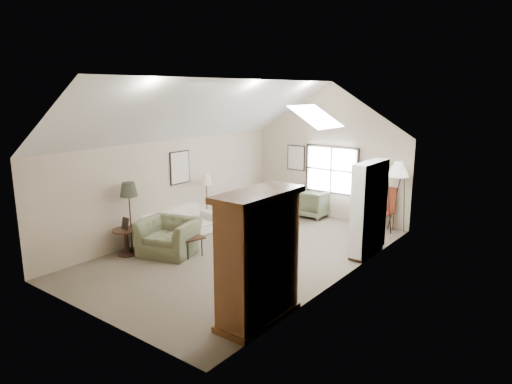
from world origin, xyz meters
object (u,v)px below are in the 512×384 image
Objects in this scene: armoire at (258,258)px; side_chair at (384,209)px; sofa at (175,224)px; side_table at (126,242)px; armchair_far at (313,203)px; armchair_near at (169,237)px; coffee_table at (186,244)px.

side_chair is at bearing 92.89° from armoire.
side_chair is at bearing -39.14° from sofa.
armoire is at bearing -8.17° from side_table.
side_table is at bearing 70.23° from armchair_far.
side_chair is (3.26, 4.83, 0.18)m from armchair_near.
armchair_near is at bearing -142.33° from coffee_table.
sofa is 2.68× the size of coffee_table.
armchair_far is at bearing -18.33° from sofa.
armchair_near is at bearing 76.06° from armchair_far.
armchair_near is (0.81, -0.95, 0.05)m from sofa.
armchair_far is (-2.52, 6.10, -0.69)m from armoire.
sofa is at bearing 92.39° from side_table.
armchair_far reaches higher than armchair_near.
sofa is 5.63m from side_chair.
coffee_table is at bearing 155.04° from armoire.
sofa reaches higher than coffee_table.
side_chair is (2.21, 0.00, 0.18)m from armchair_far.
side_table is 0.52× the size of side_chair.
armchair_far is 4.65m from coffee_table.
armoire is 1.74× the size of armchair_near.
side_chair is (2.95, 4.59, 0.36)m from coffee_table.
sofa is 1.60m from side_table.
sofa is (-4.38, 2.22, -0.74)m from armoire.
coffee_table is (0.32, 0.25, -0.18)m from armchair_near.
armchair_far reaches higher than side_table.
side_table is 6.79m from side_chair.
coffee_table is 1.39m from side_table.
armchair_far is 1.48× the size of side_table.
armoire is at bearing -109.63° from sofa.
side_chair reaches higher than coffee_table.
sofa is 1.94× the size of armchair_near.
armoire is 3.58× the size of side_table.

